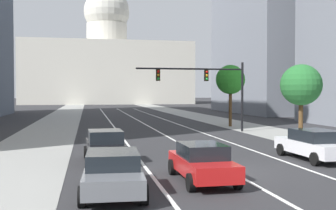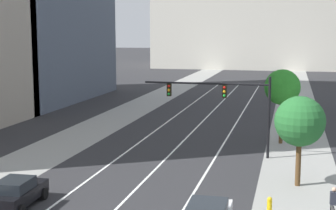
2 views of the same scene
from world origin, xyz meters
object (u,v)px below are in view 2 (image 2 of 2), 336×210
Objects in this scene: street_tree_mid_right at (300,122)px; fire_hydrant at (270,205)px; car_black at (17,192)px; traffic_signal_mast at (226,99)px; capitol_building at (258,21)px; cyclist at (333,205)px; street_tree_far_right at (282,88)px.

fire_hydrant is at bearing -105.37° from street_tree_mid_right.
traffic_signal_mast reaches higher than car_black.
fire_hydrant is at bearing -85.80° from capitol_building.
cyclist is (6.88, -11.81, -3.48)m from traffic_signal_mast.
street_tree_far_right is at bearing -84.91° from capitol_building.
cyclist is 0.28× the size of street_tree_far_right.
fire_hydrant is at bearing -90.61° from street_tree_far_right.
cyclist is at bearing -73.38° from street_tree_mid_right.
cyclist is 0.31× the size of street_tree_mid_right.
street_tree_mid_right is (14.52, 7.41, 3.13)m from car_black.
fire_hydrant is at bearing -83.17° from car_black.
street_tree_far_right is (-1.27, 11.59, 0.72)m from street_tree_mid_right.
traffic_signal_mast reaches higher than fire_hydrant.
car_black is 23.49m from street_tree_far_right.
street_tree_mid_right is at bearing -83.77° from street_tree_far_right.
cyclist is (10.96, -107.53, -10.70)m from capitol_building.
street_tree_mid_right is 11.68m from street_tree_far_right.
street_tree_mid_right is at bearing 12.88° from cyclist.
car_black is 0.66× the size of street_tree_far_right.
capitol_building is 5.28× the size of traffic_signal_mast.
street_tree_mid_right is at bearing 74.63° from fire_hydrant.
street_tree_mid_right reaches higher than fire_hydrant.
traffic_signal_mast is 14.11m from cyclist.
capitol_building is 8.06× the size of street_tree_far_right.
street_tree_far_right reaches higher than street_tree_mid_right.
fire_hydrant is 6.47m from street_tree_mid_right.
capitol_building is 102.73m from street_tree_mid_right.
car_black is 16.60m from street_tree_mid_right.
cyclist is at bearing -80.34° from street_tree_far_right.
traffic_signal_mast is 8.20m from street_tree_mid_right.
car_black is 13.26m from fire_hydrant.
fire_hydrant is 3.12m from cyclist.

